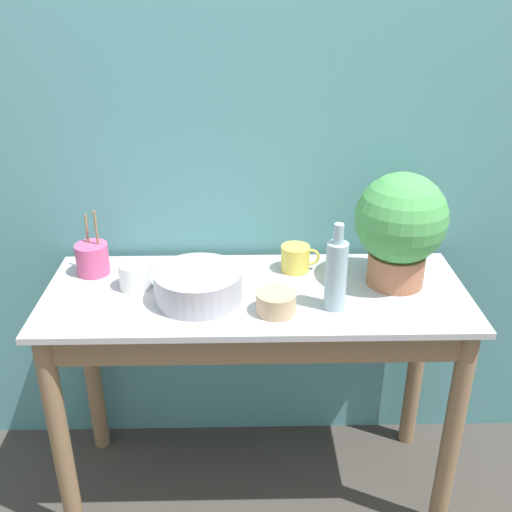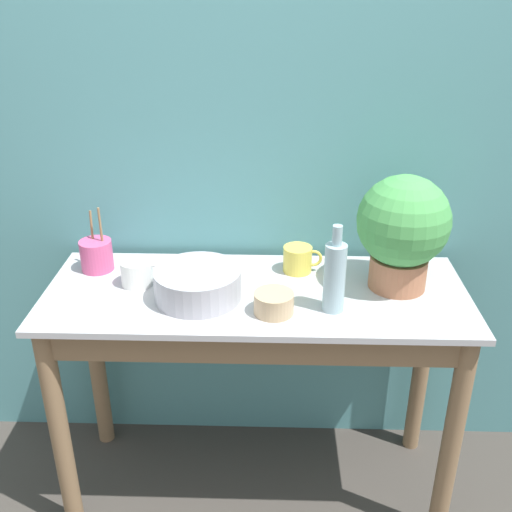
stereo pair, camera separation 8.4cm
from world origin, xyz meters
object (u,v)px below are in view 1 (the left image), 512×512
object	(u,v)px
mug_yellow	(296,258)
bowl_small_tan	(276,302)
potted_plant	(400,225)
bowl_wash_large	(198,285)
utensil_cup	(92,259)
bottle_tall	(336,274)
mug_white	(136,275)

from	to	relation	value
mug_yellow	bowl_small_tan	bearing A→B (deg)	-106.43
potted_plant	bowl_wash_large	bearing A→B (deg)	-171.63
bowl_small_tan	utensil_cup	bearing A→B (deg)	156.03
utensil_cup	bottle_tall	bearing A→B (deg)	-17.41
potted_plant	utensil_cup	size ratio (longest dim) A/B	1.66
bottle_tall	mug_white	world-z (taller)	bottle_tall
mug_white	utensil_cup	distance (m)	0.19
mug_white	bowl_small_tan	world-z (taller)	mug_white
bowl_wash_large	mug_white	xyz separation A→B (m)	(-0.20, 0.08, -0.01)
bottle_tall	utensil_cup	size ratio (longest dim) A/B	1.23
bowl_wash_large	mug_yellow	size ratio (longest dim) A/B	2.05
mug_white	bowl_small_tan	distance (m)	0.46
bowl_wash_large	mug_yellow	distance (m)	0.36
bowl_wash_large	mug_white	distance (m)	0.22
potted_plant	bowl_small_tan	xyz separation A→B (m)	(-0.39, -0.17, -0.17)
bowl_wash_large	utensil_cup	xyz separation A→B (m)	(-0.36, 0.18, 0.01)
mug_white	bottle_tall	bearing A→B (deg)	-12.89
bowl_wash_large	mug_white	size ratio (longest dim) A/B	1.99
mug_white	mug_yellow	distance (m)	0.52
bowl_wash_large	bowl_small_tan	size ratio (longest dim) A/B	2.25
bottle_tall	mug_white	xyz separation A→B (m)	(-0.60, 0.14, -0.07)
bottle_tall	mug_yellow	size ratio (longest dim) A/B	2.08
bowl_wash_large	mug_yellow	bearing A→B (deg)	31.24
bowl_small_tan	utensil_cup	world-z (taller)	utensil_cup
mug_yellow	utensil_cup	xyz separation A→B (m)	(-0.67, -0.01, 0.01)
bottle_tall	utensil_cup	bearing A→B (deg)	162.59
potted_plant	utensil_cup	distance (m)	0.99
mug_yellow	bowl_small_tan	distance (m)	0.28
bowl_small_tan	bottle_tall	bearing A→B (deg)	7.45
bottle_tall	mug_yellow	world-z (taller)	bottle_tall
mug_yellow	bowl_small_tan	world-z (taller)	mug_yellow
bowl_wash_large	potted_plant	bearing A→B (deg)	8.37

